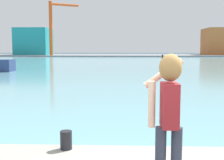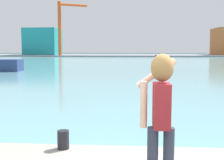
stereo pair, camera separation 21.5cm
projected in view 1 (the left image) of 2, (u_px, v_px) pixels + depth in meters
name	position (u px, v px, depth m)	size (l,w,h in m)	color
ground_plane	(127.00, 62.00, 53.28)	(220.00, 220.00, 0.00)	#334751
harbor_water	(127.00, 62.00, 55.26)	(140.00, 100.00, 0.02)	#6BA8B2
far_shore_dock	(126.00, 55.00, 94.98)	(140.00, 20.00, 0.40)	gray
person_photographer	(169.00, 108.00, 3.71)	(0.52, 0.55, 1.74)	#2D3342
harbor_bollard	(66.00, 140.00, 5.33)	(0.21, 0.21, 0.33)	black
warehouse_left	(34.00, 42.00, 95.31)	(10.27, 10.75, 8.40)	teal
port_crane	(54.00, 23.00, 88.14)	(8.23, 5.04, 15.84)	#D84C19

